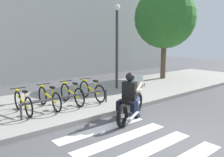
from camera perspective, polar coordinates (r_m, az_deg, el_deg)
ground_plane at (r=5.81m, az=13.05°, el=-15.08°), size 48.00×48.00×0.00m
sidewalk at (r=9.00m, az=-10.26°, el=-5.53°), size 24.00×4.40×0.15m
crosswalk_stripe_2 at (r=5.34m, az=8.59°, el=-17.18°), size 2.80×0.40×0.01m
crosswalk_stripe_3 at (r=5.85m, az=2.52°, el=-14.62°), size 2.80×0.40×0.01m
crosswalk_stripe_4 at (r=6.41m, az=-2.43°, el=-12.37°), size 2.80×0.40×0.01m
motorcycle at (r=7.08m, az=4.79°, el=-6.30°), size 2.00×1.10×1.25m
rider at (r=6.92m, az=4.60°, el=-3.52°), size 0.76×0.71×1.45m
bicycle_0 at (r=7.58m, az=-21.26°, el=-5.60°), size 0.48×1.60×0.76m
bicycle_1 at (r=7.88m, az=-15.36°, el=-4.68°), size 0.48×1.74×0.78m
bicycle_2 at (r=8.25m, az=-9.95°, el=-3.79°), size 0.48×1.65×0.79m
bicycle_3 at (r=8.70m, az=-5.07°, el=-3.01°), size 0.48×1.67×0.79m
bike_rack at (r=7.57m, az=-10.66°, el=-4.64°), size 3.17×0.07×0.49m
street_lamp at (r=10.60m, az=1.21°, el=9.76°), size 0.28×0.28×3.97m
tree_near_rack at (r=13.85m, az=13.02°, el=14.44°), size 3.48×3.48×5.38m
building_backdrop at (r=13.96m, az=-22.60°, el=11.56°), size 24.00×1.20×6.11m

